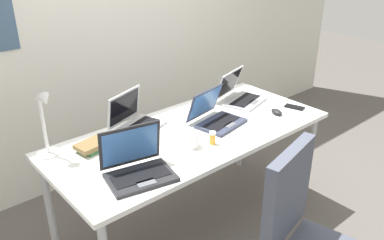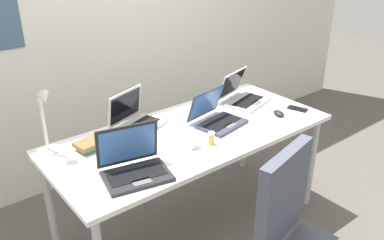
{
  "view_description": "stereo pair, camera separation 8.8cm",
  "coord_description": "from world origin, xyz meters",
  "px_view_note": "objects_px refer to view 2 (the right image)",
  "views": [
    {
      "loc": [
        -1.48,
        -1.72,
        1.89
      ],
      "look_at": [
        0.0,
        0.0,
        0.82
      ],
      "focal_mm": 37.91,
      "sensor_mm": 36.0,
      "label": 1
    },
    {
      "loc": [
        -1.41,
        -1.77,
        1.89
      ],
      "look_at": [
        0.0,
        0.0,
        0.82
      ],
      "focal_mm": 37.91,
      "sensor_mm": 36.0,
      "label": 2
    }
  ],
  "objects_px": {
    "computer_mouse": "(279,113)",
    "cell_phone": "(297,109)",
    "laptop_near_mouse": "(134,166)",
    "pill_bottle": "(211,138)",
    "coffee_mug": "(191,140)",
    "desk_lamp": "(45,123)",
    "laptop_front_right": "(217,117)",
    "laptop_mid_desk": "(136,120)",
    "laptop_back_left": "(243,96)",
    "book_stack": "(92,144)"
  },
  "relations": [
    {
      "from": "desk_lamp",
      "to": "cell_phone",
      "type": "height_order",
      "value": "desk_lamp"
    },
    {
      "from": "laptop_back_left",
      "to": "book_stack",
      "type": "height_order",
      "value": "laptop_back_left"
    },
    {
      "from": "laptop_mid_desk",
      "to": "book_stack",
      "type": "height_order",
      "value": "laptop_mid_desk"
    },
    {
      "from": "laptop_back_left",
      "to": "pill_bottle",
      "type": "distance_m",
      "value": 0.69
    },
    {
      "from": "laptop_near_mouse",
      "to": "book_stack",
      "type": "bearing_deg",
      "value": 96.58
    },
    {
      "from": "pill_bottle",
      "to": "coffee_mug",
      "type": "bearing_deg",
      "value": 156.06
    },
    {
      "from": "cell_phone",
      "to": "computer_mouse",
      "type": "bearing_deg",
      "value": 158.16
    },
    {
      "from": "laptop_front_right",
      "to": "computer_mouse",
      "type": "xyz_separation_m",
      "value": [
        0.41,
        -0.17,
        -0.03
      ]
    },
    {
      "from": "computer_mouse",
      "to": "cell_phone",
      "type": "bearing_deg",
      "value": 8.83
    },
    {
      "from": "laptop_near_mouse",
      "to": "desk_lamp",
      "type": "bearing_deg",
      "value": 119.07
    },
    {
      "from": "desk_lamp",
      "to": "computer_mouse",
      "type": "distance_m",
      "value": 1.49
    },
    {
      "from": "laptop_near_mouse",
      "to": "pill_bottle",
      "type": "height_order",
      "value": "laptop_near_mouse"
    },
    {
      "from": "laptop_mid_desk",
      "to": "laptop_back_left",
      "type": "bearing_deg",
      "value": -9.36
    },
    {
      "from": "laptop_front_right",
      "to": "laptop_back_left",
      "type": "relative_size",
      "value": 0.92
    },
    {
      "from": "desk_lamp",
      "to": "laptop_near_mouse",
      "type": "relative_size",
      "value": 1.05
    },
    {
      "from": "laptop_near_mouse",
      "to": "cell_phone",
      "type": "distance_m",
      "value": 1.33
    },
    {
      "from": "desk_lamp",
      "to": "computer_mouse",
      "type": "xyz_separation_m",
      "value": [
        1.41,
        -0.45,
        -0.18
      ]
    },
    {
      "from": "cell_phone",
      "to": "laptop_front_right",
      "type": "bearing_deg",
      "value": 145.69
    },
    {
      "from": "laptop_near_mouse",
      "to": "computer_mouse",
      "type": "distance_m",
      "value": 1.15
    },
    {
      "from": "desk_lamp",
      "to": "laptop_near_mouse",
      "type": "xyz_separation_m",
      "value": [
        0.26,
        -0.47,
        -0.15
      ]
    },
    {
      "from": "laptop_mid_desk",
      "to": "laptop_back_left",
      "type": "distance_m",
      "value": 0.83
    },
    {
      "from": "laptop_mid_desk",
      "to": "book_stack",
      "type": "relative_size",
      "value": 1.83
    },
    {
      "from": "laptop_back_left",
      "to": "coffee_mug",
      "type": "xyz_separation_m",
      "value": [
        -0.72,
        -0.29,
        -0.0
      ]
    },
    {
      "from": "laptop_near_mouse",
      "to": "coffee_mug",
      "type": "distance_m",
      "value": 0.41
    },
    {
      "from": "laptop_front_right",
      "to": "laptop_near_mouse",
      "type": "height_order",
      "value": "laptop_near_mouse"
    },
    {
      "from": "laptop_front_right",
      "to": "computer_mouse",
      "type": "bearing_deg",
      "value": -22.01
    },
    {
      "from": "laptop_front_right",
      "to": "laptop_mid_desk",
      "type": "distance_m",
      "value": 0.52
    },
    {
      "from": "laptop_back_left",
      "to": "laptop_near_mouse",
      "type": "bearing_deg",
      "value": -163.13
    },
    {
      "from": "desk_lamp",
      "to": "pill_bottle",
      "type": "height_order",
      "value": "desk_lamp"
    },
    {
      "from": "laptop_near_mouse",
      "to": "pill_bottle",
      "type": "relative_size",
      "value": 4.83
    },
    {
      "from": "laptop_mid_desk",
      "to": "coffee_mug",
      "type": "relative_size",
      "value": 3.3
    },
    {
      "from": "coffee_mug",
      "to": "laptop_near_mouse",
      "type": "bearing_deg",
      "value": -173.48
    },
    {
      "from": "desk_lamp",
      "to": "computer_mouse",
      "type": "height_order",
      "value": "desk_lamp"
    },
    {
      "from": "laptop_mid_desk",
      "to": "laptop_back_left",
      "type": "relative_size",
      "value": 0.98
    },
    {
      "from": "laptop_back_left",
      "to": "pill_bottle",
      "type": "height_order",
      "value": "laptop_back_left"
    },
    {
      "from": "desk_lamp",
      "to": "laptop_front_right",
      "type": "distance_m",
      "value": 1.05
    },
    {
      "from": "laptop_mid_desk",
      "to": "cell_phone",
      "type": "distance_m",
      "value": 1.14
    },
    {
      "from": "book_stack",
      "to": "coffee_mug",
      "type": "distance_m",
      "value": 0.57
    },
    {
      "from": "book_stack",
      "to": "coffee_mug",
      "type": "relative_size",
      "value": 1.81
    },
    {
      "from": "laptop_mid_desk",
      "to": "coffee_mug",
      "type": "bearing_deg",
      "value": -75.96
    },
    {
      "from": "laptop_near_mouse",
      "to": "pill_bottle",
      "type": "distance_m",
      "value": 0.52
    },
    {
      "from": "laptop_back_left",
      "to": "computer_mouse",
      "type": "relative_size",
      "value": 3.98
    },
    {
      "from": "laptop_near_mouse",
      "to": "pill_bottle",
      "type": "xyz_separation_m",
      "value": [
        0.52,
        -0.0,
        -0.01
      ]
    },
    {
      "from": "laptop_near_mouse",
      "to": "computer_mouse",
      "type": "height_order",
      "value": "laptop_near_mouse"
    },
    {
      "from": "cell_phone",
      "to": "laptop_near_mouse",
      "type": "bearing_deg",
      "value": 162.77
    },
    {
      "from": "cell_phone",
      "to": "pill_bottle",
      "type": "bearing_deg",
      "value": 163.18
    },
    {
      "from": "pill_bottle",
      "to": "book_stack",
      "type": "xyz_separation_m",
      "value": [
        -0.57,
        0.4,
        -0.01
      ]
    },
    {
      "from": "laptop_near_mouse",
      "to": "pill_bottle",
      "type": "bearing_deg",
      "value": -0.42
    },
    {
      "from": "laptop_back_left",
      "to": "book_stack",
      "type": "bearing_deg",
      "value": 177.49
    },
    {
      "from": "laptop_mid_desk",
      "to": "computer_mouse",
      "type": "xyz_separation_m",
      "value": [
        0.85,
        -0.46,
        -0.03
      ]
    }
  ]
}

